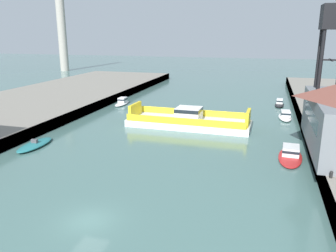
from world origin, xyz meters
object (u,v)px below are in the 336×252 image
Objects in this scene: moored_boat_near_left at (291,154)px; moored_boat_far_left at (35,145)px; chain_ferry at (189,121)px; smokestack_distant_a at (62,27)px; crane_tower at (334,32)px; moored_boat_mid_left at (279,103)px; moored_boat_near_right at (285,116)px; moored_boat_mid_right at (122,102)px.

moored_boat_near_left reaches higher than moored_boat_far_left.
moored_boat_far_left is (-17.79, -16.18, -0.71)m from chain_ferry.
moored_boat_near_left is 118.46m from smokestack_distant_a.
chain_ferry is 1.21× the size of crane_tower.
moored_boat_near_left is at bearing -89.07° from moored_boat_mid_left.
moored_boat_near_right is (15.65, 10.15, -0.43)m from chain_ferry.
crane_tower is at bearing -40.21° from smokestack_distant_a.
moored_boat_far_left is (0.16, -29.80, -0.26)m from moored_boat_mid_right.
moored_boat_near_left is 1.26× the size of moored_boat_mid_right.
crane_tower reaches higher than chain_ferry.
crane_tower is at bearing 56.86° from moored_boat_near_left.
moored_boat_mid_right is at bearing -166.24° from moored_boat_mid_left.
chain_ferry is 26.33m from moored_boat_mid_left.
moored_boat_far_left is 102.17m from smokestack_distant_a.
chain_ferry reaches higher than moored_boat_near_right.
moored_boat_near_right reaches higher than moored_boat_mid_left.
chain_ferry is 0.61× the size of smokestack_distant_a.
chain_ferry reaches higher than moored_boat_near_left.
smokestack_distant_a is at bearing 131.70° from moored_boat_mid_right.
chain_ferry is 18.66m from moored_boat_near_right.
moored_boat_far_left is at bearing -130.85° from moored_boat_mid_left.
chain_ferry reaches higher than moored_boat_far_left.
moored_boat_near_left is at bearing -36.23° from moored_boat_mid_right.
moored_boat_far_left is 0.21× the size of smokestack_distant_a.
crane_tower is (19.81, -4.22, 14.11)m from chain_ferry.
moored_boat_mid_right is at bearing 143.77° from moored_boat_near_left.
moored_boat_near_right is 1.20× the size of moored_boat_mid_left.
crane_tower is at bearing -79.36° from moored_boat_mid_left.
moored_boat_mid_left is at bearing 55.41° from chain_ferry.
moored_boat_near_right is 42.56m from moored_boat_far_left.
crane_tower is at bearing 17.64° from moored_boat_far_left.
moored_boat_near_left is at bearing -35.08° from chain_ferry.
moored_boat_mid_left is at bearing 90.93° from moored_boat_near_left.
moored_boat_near_right is at bearing -86.49° from moored_boat_mid_left.
moored_boat_mid_left is at bearing 13.76° from moored_boat_mid_right.
moored_boat_mid_right is 29.80m from moored_boat_far_left.
moored_boat_mid_left is at bearing 49.15° from moored_boat_far_left.
smokestack_distant_a is (-88.57, 74.87, 2.52)m from crane_tower.
smokestack_distant_a is (-84.41, 60.50, 17.06)m from moored_boat_near_right.
smokestack_distant_a is (-50.81, 57.03, 17.08)m from moored_boat_mid_right.
chain_ferry is at bearing -37.19° from moored_boat_mid_right.
moored_boat_far_left is at bearing -170.93° from moored_boat_near_left.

